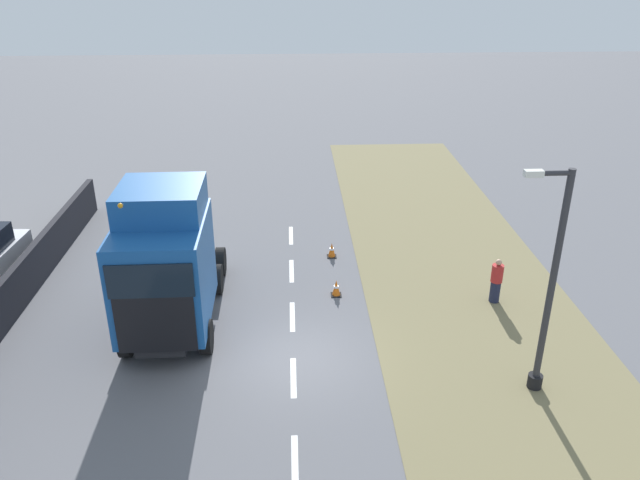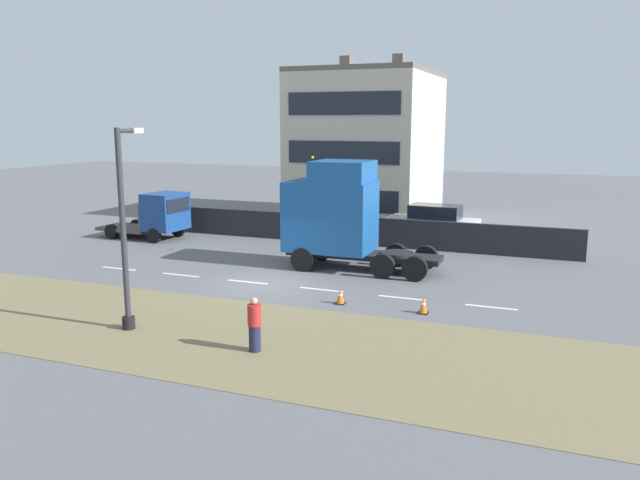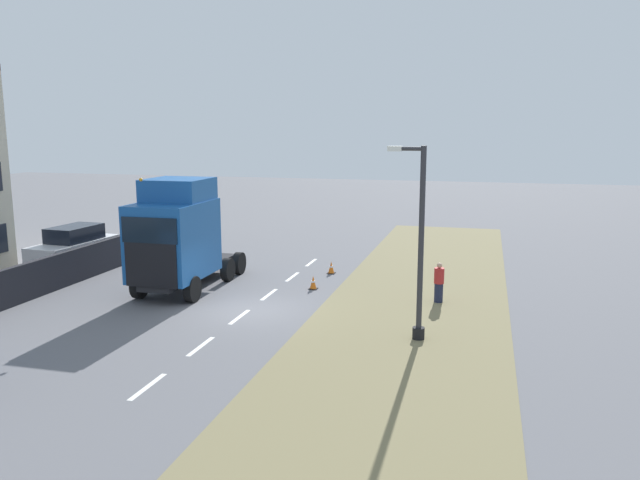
# 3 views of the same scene
# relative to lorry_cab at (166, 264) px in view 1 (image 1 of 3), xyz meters

# --- Properties ---
(ground_plane) EXTENTS (120.00, 120.00, 0.00)m
(ground_plane) POSITION_rel_lorry_cab_xyz_m (-3.70, 1.57, -2.38)
(ground_plane) COLOR slate
(ground_plane) RESTS_ON ground
(grass_verge) EXTENTS (7.00, 44.00, 0.01)m
(grass_verge) POSITION_rel_lorry_cab_xyz_m (-9.70, 1.57, -2.37)
(grass_verge) COLOR olive
(grass_verge) RESTS_ON ground
(lane_markings) EXTENTS (0.16, 17.80, 0.00)m
(lane_markings) POSITION_rel_lorry_cab_xyz_m (-3.70, 0.87, -2.38)
(lane_markings) COLOR white
(lane_markings) RESTS_ON ground
(lorry_cab) EXTENTS (2.70, 6.86, 4.88)m
(lorry_cab) POSITION_rel_lorry_cab_xyz_m (0.00, 0.00, 0.00)
(lorry_cab) COLOR black
(lorry_cab) RESTS_ON ground
(lamp_post) EXTENTS (1.32, 0.39, 6.24)m
(lamp_post) POSITION_rel_lorry_cab_xyz_m (-10.18, 3.22, 0.41)
(lamp_post) COLOR black
(lamp_post) RESTS_ON ground
(pedestrian) EXTENTS (0.39, 0.39, 1.59)m
(pedestrian) POSITION_rel_lorry_cab_xyz_m (-10.54, -1.36, -1.60)
(pedestrian) COLOR #1E233D
(pedestrian) RESTS_ON ground
(traffic_cone_lead) EXTENTS (0.36, 0.36, 0.58)m
(traffic_cone_lead) POSITION_rel_lorry_cab_xyz_m (-5.27, -5.05, -2.09)
(traffic_cone_lead) COLOR black
(traffic_cone_lead) RESTS_ON ground
(traffic_cone_trailing) EXTENTS (0.36, 0.36, 0.58)m
(traffic_cone_trailing) POSITION_rel_lorry_cab_xyz_m (-5.23, -2.05, -2.09)
(traffic_cone_trailing) COLOR black
(traffic_cone_trailing) RESTS_ON ground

